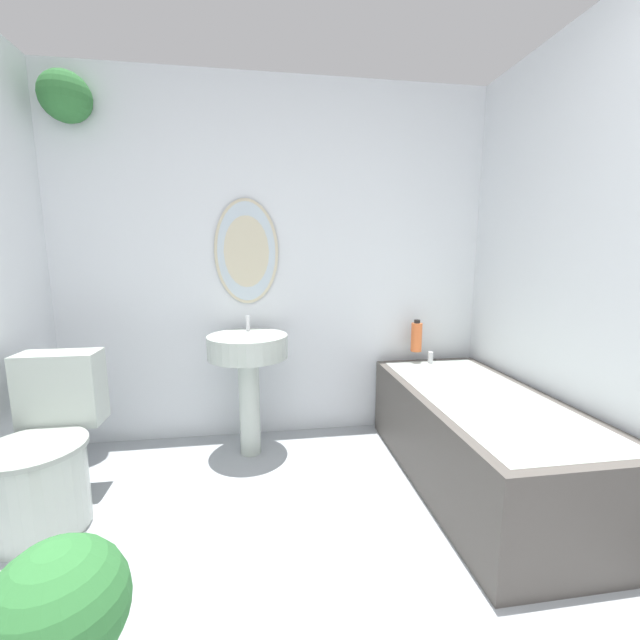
{
  "coord_description": "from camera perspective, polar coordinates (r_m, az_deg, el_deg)",
  "views": [
    {
      "loc": [
        -0.12,
        -0.26,
        1.25
      ],
      "look_at": [
        0.15,
        1.51,
        0.96
      ],
      "focal_mm": 22.0,
      "sensor_mm": 36.0,
      "label": 1
    }
  ],
  "objects": [
    {
      "name": "toilet",
      "position": [
        2.36,
        -35.13,
        -16.05
      ],
      "size": [
        0.44,
        0.61,
        0.77
      ],
      "color": "#B2BCB2",
      "rests_on": "ground_plane"
    },
    {
      "name": "bathtub",
      "position": [
        2.42,
        22.09,
        -15.48
      ],
      "size": [
        0.72,
        1.52,
        0.59
      ],
      "color": "#4C4742",
      "rests_on": "ground_plane"
    },
    {
      "name": "pedestal_sink",
      "position": [
        2.49,
        -10.4,
        -5.86
      ],
      "size": [
        0.49,
        0.49,
        0.87
      ],
      "color": "#B2BCB2",
      "rests_on": "ground_plane"
    },
    {
      "name": "wall_back",
      "position": [
        2.72,
        -7.48,
        9.09
      ],
      "size": [
        2.99,
        0.28,
        2.4
      ],
      "color": "silver",
      "rests_on": "ground_plane"
    },
    {
      "name": "potted_plant",
      "position": [
        1.51,
        -33.64,
        -32.22
      ],
      "size": [
        0.36,
        0.36,
        0.49
      ],
      "color": "#9E6042",
      "rests_on": "ground_plane"
    },
    {
      "name": "wall_right",
      "position": [
        2.16,
        38.74,
        5.81
      ],
      "size": [
        0.06,
        2.56,
        2.4
      ],
      "color": "silver",
      "rests_on": "ground_plane"
    },
    {
      "name": "shampoo_bottle",
      "position": [
        2.85,
        13.86,
        -2.37
      ],
      "size": [
        0.08,
        0.08,
        0.23
      ],
      "color": "#DB6633",
      "rests_on": "bathtub"
    }
  ]
}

